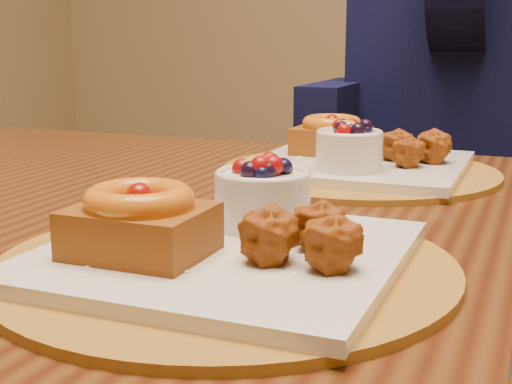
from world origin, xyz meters
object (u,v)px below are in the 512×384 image
chair_far (464,256)px  dining_table (307,277)px  place_setting_far (356,159)px  place_setting_near (224,241)px  diner (465,36)px

chair_far → dining_table: bearing=-77.1°
dining_table → place_setting_far: size_ratio=4.21×
chair_far → place_setting_near: bearing=-76.1°
dining_table → place_setting_far: (-0.00, 0.22, 0.10)m
dining_table → chair_far: size_ratio=1.91×
place_setting_near → chair_far: size_ratio=0.45×
chair_far → diner: (-0.02, -0.06, 0.48)m
diner → chair_far: bearing=66.0°
place_setting_far → place_setting_near: bearing=-90.0°
dining_table → diner: bearing=85.1°
place_setting_far → chair_far: (0.09, 0.63, -0.31)m
place_setting_far → chair_far: 0.71m
dining_table → chair_far: bearing=84.0°
place_setting_near → chair_far: place_setting_near is taller
place_setting_near → place_setting_far: same height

